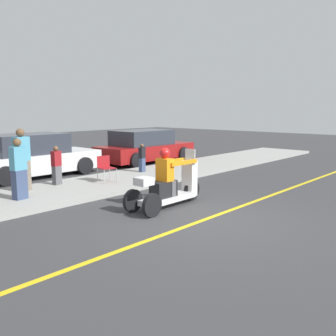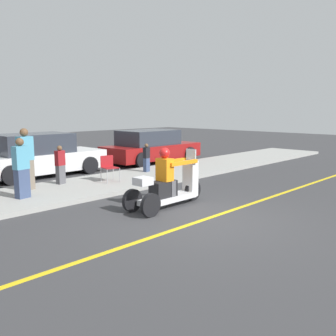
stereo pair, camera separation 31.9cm
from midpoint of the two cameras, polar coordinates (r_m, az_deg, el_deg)
name	(u,v)px [view 2 (the right image)]	position (r m, az deg, el deg)	size (l,w,h in m)	color
ground_plane	(203,220)	(8.34, 6.41, -7.91)	(60.00, 60.00, 0.00)	#38383A
lane_stripe	(210,218)	(8.54, 7.53, -7.49)	(24.00, 0.12, 0.01)	gold
sidewalk_strip	(84,187)	(11.62, -11.87, -2.90)	(28.00, 2.80, 0.12)	#9E9E99
motorcycle_trike	(168,186)	(9.24, 1.05, -2.75)	(2.38, 0.74, 1.50)	black
spectator_far_back	(147,158)	(13.78, -2.63, 1.51)	(0.27, 0.19, 1.04)	#38476B
spectator_by_tree	(60,165)	(11.93, -15.37, 0.37)	(0.31, 0.23, 1.19)	#515156
spectator_with_child	(21,169)	(10.30, -20.63, -0.19)	(0.41, 0.29, 1.56)	#38476B
spectator_near_curb	(26,160)	(11.31, -20.13, 1.09)	(0.46, 0.32, 1.76)	#726656
folding_chair_curbside	(109,166)	(12.06, -8.28, 0.36)	(0.53, 0.53, 0.82)	#A5A8AD
parked_car_lot_far	(38,156)	(14.28, -18.57, 1.74)	(4.60, 2.05, 1.55)	silver
parked_car_lot_left	(151,147)	(17.14, -2.09, 3.23)	(4.69, 2.12, 1.47)	maroon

